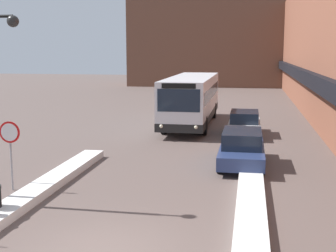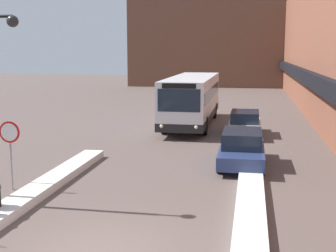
% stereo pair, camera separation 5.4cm
% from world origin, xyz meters
% --- Properties ---
extents(ground_plane, '(160.00, 160.00, 0.00)m').
position_xyz_m(ground_plane, '(0.00, 0.00, 0.00)').
color(ground_plane, brown).
extents(building_backdrop_far, '(26.00, 8.00, 13.11)m').
position_xyz_m(building_backdrop_far, '(0.00, 54.95, 6.55)').
color(building_backdrop_far, brown).
rests_on(building_backdrop_far, ground_plane).
extents(snow_bank_left, '(0.90, 12.98, 0.30)m').
position_xyz_m(snow_bank_left, '(-3.60, 3.40, 0.15)').
color(snow_bank_left, silver).
rests_on(snow_bank_left, ground_plane).
extents(snow_bank_right, '(0.90, 9.46, 0.30)m').
position_xyz_m(snow_bank_right, '(3.60, 4.07, 0.15)').
color(snow_bank_right, silver).
rests_on(snow_bank_right, ground_plane).
extents(city_bus, '(2.67, 11.52, 3.19)m').
position_xyz_m(city_bus, '(-0.27, 19.77, 1.75)').
color(city_bus, silver).
rests_on(city_bus, ground_plane).
extents(parked_car_front, '(1.90, 4.77, 1.49)m').
position_xyz_m(parked_car_front, '(3.20, 9.43, 0.75)').
color(parked_car_front, navy).
rests_on(parked_car_front, ground_plane).
extents(parked_car_middle, '(1.84, 4.48, 1.38)m').
position_xyz_m(parked_car_middle, '(3.20, 16.76, 0.71)').
color(parked_car_middle, silver).
rests_on(parked_car_middle, ground_plane).
extents(stop_sign, '(0.76, 0.08, 2.47)m').
position_xyz_m(stop_sign, '(-4.73, 4.32, 1.79)').
color(stop_sign, gray).
rests_on(stop_sign, ground_plane).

